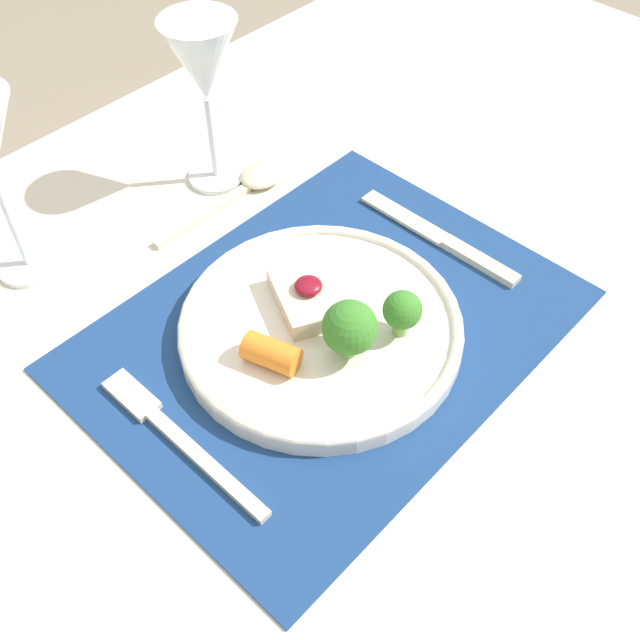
% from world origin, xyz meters
% --- Properties ---
extents(ground_plane, '(8.00, 8.00, 0.00)m').
position_xyz_m(ground_plane, '(0.00, 0.00, 0.00)').
color(ground_plane, gray).
extents(dining_table, '(1.54, 0.94, 0.78)m').
position_xyz_m(dining_table, '(0.00, 0.00, 0.68)').
color(dining_table, beige).
rests_on(dining_table, ground_plane).
extents(placemat, '(0.45, 0.34, 0.00)m').
position_xyz_m(placemat, '(0.00, 0.00, 0.78)').
color(placemat, navy).
rests_on(placemat, dining_table).
extents(dinner_plate, '(0.27, 0.27, 0.08)m').
position_xyz_m(dinner_plate, '(-0.01, -0.00, 0.79)').
color(dinner_plate, silver).
rests_on(dinner_plate, placemat).
extents(fork, '(0.02, 0.20, 0.01)m').
position_xyz_m(fork, '(-0.18, 0.02, 0.78)').
color(fork, beige).
rests_on(fork, placemat).
extents(knife, '(0.02, 0.20, 0.01)m').
position_xyz_m(knife, '(0.17, -0.01, 0.78)').
color(knife, beige).
rests_on(knife, placemat).
extents(spoon, '(0.18, 0.04, 0.02)m').
position_xyz_m(spoon, '(0.10, 0.21, 0.78)').
color(spoon, beige).
rests_on(spoon, dining_table).
extents(wine_glass_near, '(0.08, 0.08, 0.19)m').
position_xyz_m(wine_glass_near, '(0.08, 0.25, 0.92)').
color(wine_glass_near, white).
rests_on(wine_glass_near, dining_table).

